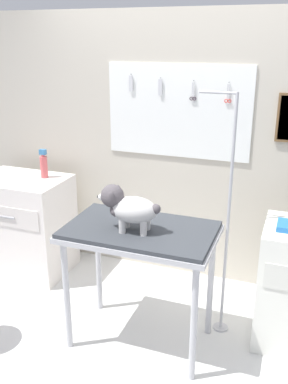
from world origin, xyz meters
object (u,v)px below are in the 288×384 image
at_px(grooming_table, 140,241).
at_px(grooming_arm, 226,229).
at_px(counter_left, 25,225).
at_px(detangler_spray, 44,165).
at_px(dog, 128,207).

xyz_separation_m(grooming_table, grooming_arm, (0.52, 0.33, 0.03)).
height_order(counter_left, detangler_spray, detangler_spray).
height_order(grooming_arm, detangler_spray, grooming_arm).
relative_size(dog, counter_left, 0.47).
distance_m(grooming_table, detangler_spray, 1.38).
xyz_separation_m(grooming_table, dog, (-0.06, -0.06, 0.26)).
bearing_deg(grooming_table, dog, -132.83).
height_order(dog, counter_left, dog).
xyz_separation_m(grooming_arm, detangler_spray, (-1.69, 0.36, 0.19)).
distance_m(grooming_table, dog, 0.27).
distance_m(grooming_arm, dog, 0.73).
relative_size(counter_left, detangler_spray, 3.51).
relative_size(grooming_table, grooming_arm, 0.57).
xyz_separation_m(dog, detangler_spray, (-1.11, 0.75, -0.04)).
xyz_separation_m(grooming_table, detangler_spray, (-1.17, 0.69, 0.22)).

